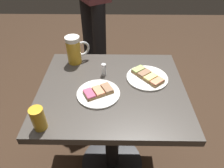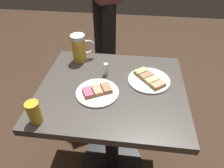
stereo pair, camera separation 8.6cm
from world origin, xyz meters
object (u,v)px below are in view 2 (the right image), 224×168
beer_mug (80,48)px  beer_glass_small (34,112)px  plate_near (97,92)px  salt_shaker (106,69)px  plate_far (149,79)px

beer_mug → beer_glass_small: beer_mug is taller
beer_mug → beer_glass_small: (0.49, -0.07, -0.03)m
plate_near → beer_mug: 0.33m
plate_near → beer_glass_small: beer_glass_small is taller
beer_glass_small → salt_shaker: bearing=146.4°
plate_near → salt_shaker: 0.16m
plate_near → plate_far: same height
plate_far → salt_shaker: size_ratio=3.16×
beer_mug → salt_shaker: (0.13, 0.17, -0.05)m
beer_mug → beer_glass_small: 0.50m
plate_far → salt_shaker: (-0.03, -0.23, 0.03)m
plate_near → beer_mug: beer_mug is taller
beer_glass_small → plate_near: bearing=132.5°
plate_far → beer_mug: (-0.16, -0.41, 0.07)m
salt_shaker → beer_glass_small: bearing=-33.6°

